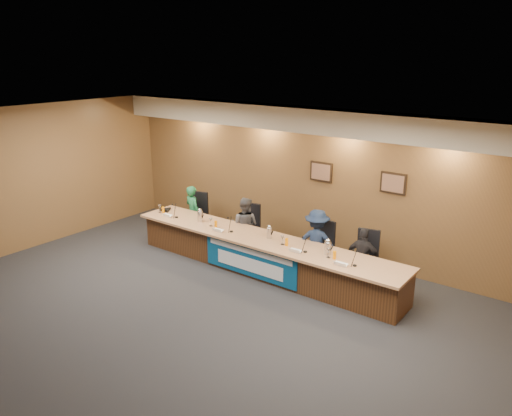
{
  "coord_description": "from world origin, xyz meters",
  "views": [
    {
      "loc": [
        5.51,
        -5.12,
        4.29
      ],
      "look_at": [
        -0.22,
        2.49,
        1.29
      ],
      "focal_mm": 35.0,
      "sensor_mm": 36.0,
      "label": 1
    }
  ],
  "objects_px": {
    "office_chair_c": "(319,250)",
    "carafe_left": "(200,216)",
    "panelist_b": "(245,226)",
    "carafe_mid": "(269,233)",
    "panelist_c": "(317,242)",
    "panelist_a": "(193,212)",
    "dais_body": "(262,256)",
    "office_chair_b": "(248,231)",
    "banner": "(250,261)",
    "office_chair_d": "(365,262)",
    "panelist_d": "(363,258)",
    "carafe_right": "(328,248)",
    "office_chair_a": "(196,218)",
    "speakerphone": "(166,210)"
  },
  "relations": [
    {
      "from": "panelist_a",
      "to": "panelist_b",
      "type": "xyz_separation_m",
      "value": [
        1.57,
        0.0,
        -0.0
      ]
    },
    {
      "from": "office_chair_a",
      "to": "office_chair_b",
      "type": "height_order",
      "value": "same"
    },
    {
      "from": "panelist_a",
      "to": "carafe_right",
      "type": "height_order",
      "value": "panelist_a"
    },
    {
      "from": "office_chair_c",
      "to": "panelist_d",
      "type": "bearing_deg",
      "value": 3.36
    },
    {
      "from": "office_chair_b",
      "to": "office_chair_c",
      "type": "bearing_deg",
      "value": -13.4
    },
    {
      "from": "panelist_b",
      "to": "office_chair_d",
      "type": "relative_size",
      "value": 2.67
    },
    {
      "from": "banner",
      "to": "carafe_left",
      "type": "relative_size",
      "value": 9.68
    },
    {
      "from": "carafe_left",
      "to": "carafe_mid",
      "type": "bearing_deg",
      "value": 2.39
    },
    {
      "from": "panelist_b",
      "to": "carafe_right",
      "type": "distance_m",
      "value": 2.44
    },
    {
      "from": "panelist_a",
      "to": "office_chair_a",
      "type": "xyz_separation_m",
      "value": [
        0.0,
        0.1,
        -0.17
      ]
    },
    {
      "from": "office_chair_b",
      "to": "carafe_right",
      "type": "height_order",
      "value": "carafe_right"
    },
    {
      "from": "panelist_c",
      "to": "panelist_b",
      "type": "bearing_deg",
      "value": -18.44
    },
    {
      "from": "banner",
      "to": "panelist_b",
      "type": "relative_size",
      "value": 1.71
    },
    {
      "from": "panelist_b",
      "to": "carafe_right",
      "type": "xyz_separation_m",
      "value": [
        2.36,
        -0.55,
        0.22
      ]
    },
    {
      "from": "speakerphone",
      "to": "panelist_d",
      "type": "bearing_deg",
      "value": 6.37
    },
    {
      "from": "panelist_a",
      "to": "office_chair_b",
      "type": "xyz_separation_m",
      "value": [
        1.57,
        0.1,
        -0.17
      ]
    },
    {
      "from": "dais_body",
      "to": "carafe_mid",
      "type": "xyz_separation_m",
      "value": [
        0.15,
        0.04,
        0.51
      ]
    },
    {
      "from": "speakerphone",
      "to": "office_chair_b",
      "type": "bearing_deg",
      "value": 18.12
    },
    {
      "from": "panelist_b",
      "to": "panelist_d",
      "type": "relative_size",
      "value": 1.08
    },
    {
      "from": "carafe_right",
      "to": "speakerphone",
      "type": "height_order",
      "value": "carafe_right"
    },
    {
      "from": "office_chair_d",
      "to": "panelist_c",
      "type": "bearing_deg",
      "value": 172.25
    },
    {
      "from": "banner",
      "to": "panelist_c",
      "type": "bearing_deg",
      "value": 46.43
    },
    {
      "from": "carafe_left",
      "to": "office_chair_c",
      "type": "bearing_deg",
      "value": 15.22
    },
    {
      "from": "office_chair_c",
      "to": "speakerphone",
      "type": "distance_m",
      "value": 3.8
    },
    {
      "from": "dais_body",
      "to": "panelist_b",
      "type": "distance_m",
      "value": 1.09
    },
    {
      "from": "banner",
      "to": "panelist_c",
      "type": "distance_m",
      "value": 1.38
    },
    {
      "from": "panelist_c",
      "to": "carafe_right",
      "type": "height_order",
      "value": "panelist_c"
    },
    {
      "from": "panelist_d",
      "to": "carafe_mid",
      "type": "bearing_deg",
      "value": 9.4
    },
    {
      "from": "panelist_a",
      "to": "carafe_left",
      "type": "xyz_separation_m",
      "value": [
        0.81,
        -0.6,
        0.22
      ]
    },
    {
      "from": "panelist_b",
      "to": "office_chair_c",
      "type": "distance_m",
      "value": 1.82
    },
    {
      "from": "panelist_d",
      "to": "speakerphone",
      "type": "xyz_separation_m",
      "value": [
        -4.74,
        -0.53,
        0.18
      ]
    },
    {
      "from": "office_chair_b",
      "to": "office_chair_d",
      "type": "distance_m",
      "value": 2.82
    },
    {
      "from": "banner",
      "to": "carafe_right",
      "type": "distance_m",
      "value": 1.61
    },
    {
      "from": "office_chair_b",
      "to": "speakerphone",
      "type": "height_order",
      "value": "speakerphone"
    },
    {
      "from": "office_chair_a",
      "to": "carafe_left",
      "type": "distance_m",
      "value": 1.14
    },
    {
      "from": "office_chair_d",
      "to": "carafe_mid",
      "type": "height_order",
      "value": "carafe_mid"
    },
    {
      "from": "panelist_b",
      "to": "carafe_mid",
      "type": "height_order",
      "value": "panelist_b"
    },
    {
      "from": "panelist_a",
      "to": "office_chair_b",
      "type": "distance_m",
      "value": 1.58
    },
    {
      "from": "office_chair_d",
      "to": "carafe_right",
      "type": "distance_m",
      "value": 0.88
    },
    {
      "from": "office_chair_a",
      "to": "office_chair_d",
      "type": "distance_m",
      "value": 4.39
    },
    {
      "from": "dais_body",
      "to": "panelist_a",
      "type": "height_order",
      "value": "panelist_a"
    },
    {
      "from": "panelist_c",
      "to": "carafe_right",
      "type": "bearing_deg",
      "value": 116.32
    },
    {
      "from": "panelist_b",
      "to": "carafe_right",
      "type": "relative_size",
      "value": 5.54
    },
    {
      "from": "office_chair_a",
      "to": "office_chair_b",
      "type": "xyz_separation_m",
      "value": [
        1.57,
        0.0,
        0.0
      ]
    },
    {
      "from": "panelist_b",
      "to": "speakerphone",
      "type": "height_order",
      "value": "panelist_b"
    },
    {
      "from": "panelist_b",
      "to": "office_chair_c",
      "type": "relative_size",
      "value": 2.67
    },
    {
      "from": "office_chair_d",
      "to": "banner",
      "type": "bearing_deg",
      "value": -164.32
    },
    {
      "from": "panelist_b",
      "to": "office_chair_a",
      "type": "bearing_deg",
      "value": -17.89
    },
    {
      "from": "office_chair_c",
      "to": "carafe_left",
      "type": "relative_size",
      "value": 2.11
    },
    {
      "from": "office_chair_a",
      "to": "carafe_right",
      "type": "bearing_deg",
      "value": -23.75
    }
  ]
}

